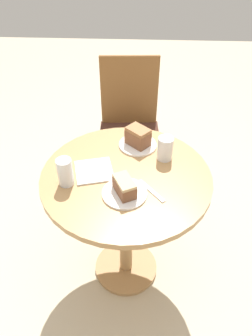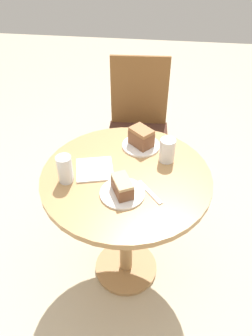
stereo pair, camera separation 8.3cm
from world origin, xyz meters
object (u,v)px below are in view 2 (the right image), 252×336
(chair, at_px, (138,128))
(glass_water, at_px, (65,170))
(plate_far, at_px, (141,145))
(glass_lemonade, at_px, (167,151))
(plate_near, at_px, (121,193))
(cake_slice_far, at_px, (141,137))
(cake_slice_near, at_px, (121,186))

(chair, distance_m, glass_water, 0.97)
(plate_far, relative_size, glass_lemonade, 1.63)
(chair, bearing_deg, glass_lemonade, -77.22)
(plate_far, height_order, glass_lemonade, glass_lemonade)
(glass_lemonade, bearing_deg, chair, 106.24)
(plate_far, bearing_deg, chair, 96.38)
(plate_near, distance_m, glass_lemonade, 0.32)
(chair, bearing_deg, glass_water, -109.03)
(cake_slice_far, bearing_deg, plate_far, -104.04)
(plate_near, bearing_deg, glass_lemonade, 54.40)
(cake_slice_far, height_order, glass_lemonade, glass_lemonade)
(plate_near, xyz_separation_m, cake_slice_near, (-0.00, 0.00, 0.04))
(plate_far, distance_m, glass_lemonade, 0.17)
(chair, relative_size, glass_lemonade, 7.99)
(plate_far, relative_size, cake_slice_far, 1.40)
(cake_slice_near, distance_m, cake_slice_far, 0.36)
(glass_water, bearing_deg, chair, 74.42)
(plate_far, bearing_deg, glass_water, -136.09)
(chair, distance_m, cake_slice_far, 0.67)
(glass_lemonade, bearing_deg, glass_water, -155.39)
(cake_slice_near, height_order, cake_slice_far, cake_slice_far)
(cake_slice_far, xyz_separation_m, glass_lemonade, (0.13, -0.10, -0.00))
(plate_near, relative_size, glass_water, 1.48)
(chair, distance_m, plate_far, 0.64)
(plate_near, height_order, glass_water, glass_water)
(cake_slice_far, relative_size, glass_water, 1.04)
(chair, xyz_separation_m, plate_near, (0.01, -0.93, 0.28))
(plate_near, height_order, plate_far, same)
(plate_far, xyz_separation_m, glass_water, (-0.31, -0.30, 0.05))
(plate_near, relative_size, plate_far, 1.01)
(cake_slice_near, relative_size, glass_water, 1.02)
(glass_lemonade, bearing_deg, plate_near, -125.60)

